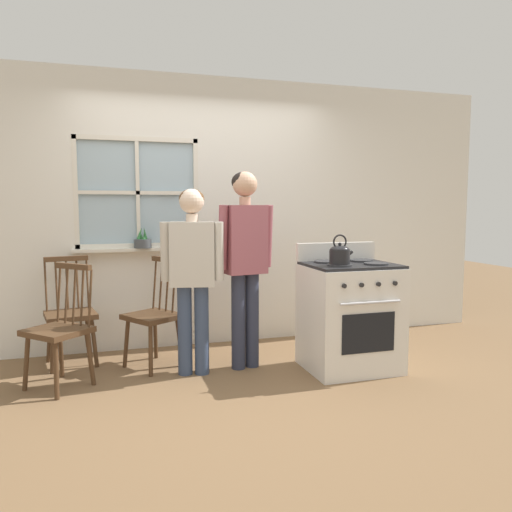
# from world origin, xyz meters

# --- Properties ---
(ground_plane) EXTENTS (16.00, 16.00, 0.00)m
(ground_plane) POSITION_xyz_m (0.00, 0.00, 0.00)
(ground_plane) COLOR brown
(wall_back) EXTENTS (6.40, 0.16, 2.70)m
(wall_back) POSITION_xyz_m (0.03, 1.40, 1.34)
(wall_back) COLOR silver
(wall_back) RESTS_ON ground_plane
(chair_by_window) EXTENTS (0.58, 0.58, 0.96)m
(chair_by_window) POSITION_xyz_m (-1.30, 0.47, 0.45)
(chair_by_window) COLOR #4C331E
(chair_by_window) RESTS_ON ground_plane
(chair_near_wall) EXTENTS (0.56, 0.57, 0.96)m
(chair_near_wall) POSITION_xyz_m (-0.55, 0.77, 0.45)
(chair_near_wall) COLOR #4C331E
(chair_near_wall) RESTS_ON ground_plane
(chair_center_cluster) EXTENTS (0.49, 0.47, 0.96)m
(chair_center_cluster) POSITION_xyz_m (-1.26, 1.06, 0.45)
(chair_center_cluster) COLOR #4C331E
(chair_center_cluster) RESTS_ON ground_plane
(person_elderly_left) EXTENTS (0.53, 0.28, 1.56)m
(person_elderly_left) POSITION_xyz_m (-0.26, 0.47, 0.94)
(person_elderly_left) COLOR #384766
(person_elderly_left) RESTS_ON ground_plane
(person_teen_center) EXTENTS (0.51, 0.26, 1.71)m
(person_teen_center) POSITION_xyz_m (0.21, 0.51, 1.04)
(person_teen_center) COLOR #2D3347
(person_teen_center) RESTS_ON ground_plane
(stove) EXTENTS (0.76, 0.68, 1.08)m
(stove) POSITION_xyz_m (1.07, 0.22, 0.47)
(stove) COLOR white
(stove) RESTS_ON ground_plane
(kettle) EXTENTS (0.21, 0.17, 0.25)m
(kettle) POSITION_xyz_m (0.90, 0.09, 1.02)
(kettle) COLOR black
(kettle) RESTS_ON stove
(potted_plant) EXTENTS (0.17, 0.17, 0.21)m
(potted_plant) POSITION_xyz_m (-0.60, 1.31, 1.07)
(potted_plant) COLOR #42474C
(potted_plant) RESTS_ON wall_back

